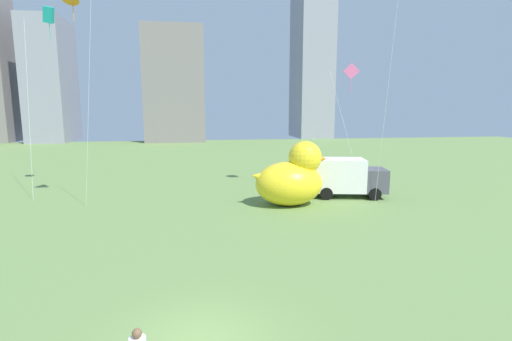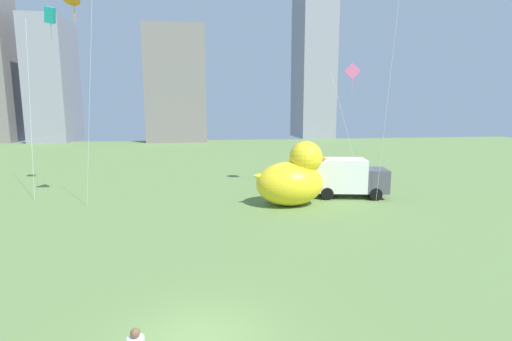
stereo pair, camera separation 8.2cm
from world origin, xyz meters
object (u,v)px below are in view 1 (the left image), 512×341
object	(u,v)px
box_truck	(345,178)
kite_teal	(48,16)
kite_pink	(351,76)
giant_inflatable_duck	(292,178)

from	to	relation	value
box_truck	kite_teal	distance (m)	24.62
box_truck	kite_teal	size ratio (longest dim) A/B	0.43
kite_pink	kite_teal	xyz separation A→B (m)	(-22.54, 1.73, 4.08)
box_truck	kite_pink	size ratio (longest dim) A/B	0.59
box_truck	kite_pink	xyz separation A→B (m)	(1.35, 2.83, 7.59)
box_truck	kite_teal	bearing A→B (deg)	167.87
kite_teal	box_truck	bearing A→B (deg)	-12.13
giant_inflatable_duck	kite_pink	distance (m)	10.35
box_truck	giant_inflatable_duck	bearing A→B (deg)	-158.14
giant_inflatable_duck	box_truck	bearing A→B (deg)	21.86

